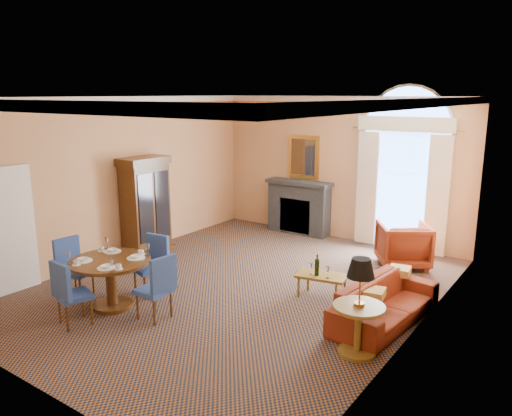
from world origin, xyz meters
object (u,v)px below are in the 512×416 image
Objects in this scene: armchair at (403,245)px; side_table at (360,297)px; armoire at (145,207)px; sofa at (385,303)px; coffee_table at (321,276)px; dining_table at (111,272)px.

side_table is at bearing 66.93° from armchair.
armoire is 0.98× the size of sofa.
sofa is (5.27, -0.28, -0.67)m from armoire.
sofa is 2.35× the size of coffee_table.
armchair is at bearing 19.53° from sofa.
sofa is at bearing 28.08° from dining_table.
side_table is at bearing -14.29° from armoire.
dining_table is 3.31m from coffee_table.
dining_table reaches higher than sofa.
dining_table is 3.81m from side_table.
side_table reaches higher than coffee_table.
side_table is at bearing 13.22° from dining_table.
dining_table reaches higher than coffee_table.
side_table reaches higher than armchair.
side_table is (5.32, -1.36, -0.19)m from armoire.
armchair is at bearing 25.77° from armoire.
sofa is 2.60m from armchair.
side_table is (0.05, -1.08, 0.48)m from sofa.
sofa is at bearing 92.65° from side_table.
side_table is at bearing -57.76° from coffee_table.
armoire is at bearing 165.71° from side_table.
dining_table is at bearing -149.66° from coffee_table.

